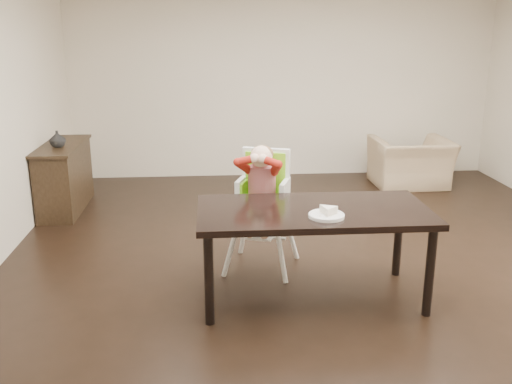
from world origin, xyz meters
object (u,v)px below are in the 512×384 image
Objects in this scene: dining_table at (313,218)px; armchair at (411,155)px; sideboard at (65,177)px; high_chair at (263,182)px.

armchair reaches higher than dining_table.
dining_table is at bearing -44.90° from sideboard.
high_chair is at bearing 117.52° from dining_table.
armchair reaches higher than sideboard.
armchair is 4.49m from sideboard.
high_chair is at bearing -40.46° from sideboard.
sideboard is (-2.18, 1.86, -0.40)m from high_chair.
armchair is (1.91, 3.20, -0.23)m from dining_table.
armchair is 0.79× the size of sideboard.
dining_table is 3.57m from sideboard.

